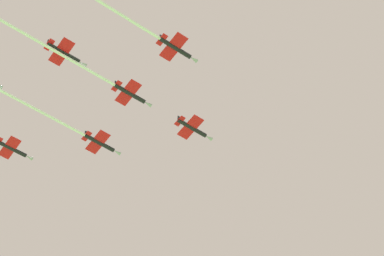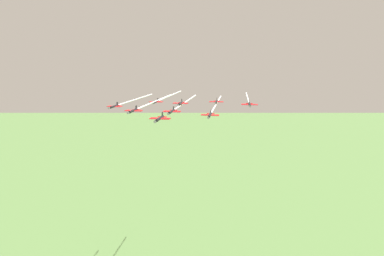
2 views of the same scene
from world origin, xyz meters
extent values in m
cylinder|color=black|center=(-5.96, 2.82, 148.37)|extent=(1.13, 8.93, 1.09)
cone|color=#9EA3AD|center=(-5.93, -2.63, 148.37)|extent=(1.05, 1.99, 1.04)
cube|color=red|center=(-5.96, 3.32, 148.32)|extent=(7.95, 3.21, 0.18)
cube|color=red|center=(-5.98, 6.73, 148.37)|extent=(3.38, 1.41, 0.18)
cube|color=black|center=(-5.98, 6.65, 149.27)|extent=(0.17, 1.59, 1.79)
cylinder|color=black|center=(11.55, 20.51, 147.16)|extent=(1.13, 8.93, 1.09)
cone|color=#9EA3AD|center=(11.58, 15.05, 147.16)|extent=(1.05, 1.99, 1.04)
cube|color=red|center=(11.55, 21.00, 147.11)|extent=(7.95, 3.21, 0.18)
cube|color=red|center=(11.53, 24.42, 147.16)|extent=(3.38, 1.41, 0.18)
cube|color=black|center=(11.53, 24.34, 148.06)|extent=(0.17, 1.59, 1.79)
cylinder|color=white|center=(11.35, 61.54, 147.16)|extent=(1.12, 73.13, 0.76)
cylinder|color=black|center=(-23.64, 20.34, 148.15)|extent=(1.13, 8.93, 1.09)
cone|color=#9EA3AD|center=(-23.61, 14.88, 148.15)|extent=(1.05, 1.99, 1.04)
cube|color=red|center=(-23.64, 20.83, 148.10)|extent=(7.95, 3.21, 0.18)
cube|color=red|center=(-23.66, 24.25, 148.15)|extent=(3.38, 1.41, 0.18)
cube|color=black|center=(-23.66, 24.17, 149.05)|extent=(0.17, 1.59, 1.79)
cylinder|color=white|center=(-23.82, 57.77, 148.15)|extent=(1.08, 65.94, 0.76)
cylinder|color=black|center=(-6.05, 22.18, 147.97)|extent=(1.13, 8.93, 1.09)
cone|color=#9EA3AD|center=(-6.03, 16.72, 147.97)|extent=(1.05, 1.99, 1.04)
cube|color=red|center=(-6.05, 22.68, 147.93)|extent=(7.95, 3.21, 0.18)
cube|color=red|center=(-6.07, 26.09, 147.97)|extent=(3.38, 1.41, 0.18)
cube|color=black|center=(-6.07, 26.01, 148.87)|extent=(0.17, 1.59, 1.79)
cylinder|color=white|center=(-6.24, 60.10, 147.97)|extent=(1.09, 66.91, 0.76)
cylinder|color=black|center=(29.06, 38.19, 149.78)|extent=(1.13, 8.93, 1.09)
cone|color=#9EA3AD|center=(29.09, 32.73, 149.78)|extent=(1.05, 1.99, 1.04)
cube|color=red|center=(29.06, 38.68, 149.74)|extent=(7.95, 3.21, 0.18)
cube|color=red|center=(29.05, 42.10, 149.78)|extent=(3.38, 1.41, 0.18)
cube|color=black|center=(29.05, 42.02, 150.68)|extent=(0.17, 1.59, 1.79)
cylinder|color=white|center=(28.91, 70.74, 149.78)|extent=(1.04, 56.18, 0.76)
cylinder|color=black|center=(-41.32, 37.85, 147.20)|extent=(1.13, 8.93, 1.09)
cone|color=#9EA3AD|center=(-41.30, 32.39, 147.20)|extent=(1.05, 1.99, 1.04)
cube|color=red|center=(-41.32, 38.34, 147.15)|extent=(7.95, 3.21, 0.18)
cube|color=red|center=(-41.34, 41.76, 147.20)|extent=(3.38, 1.41, 0.18)
cube|color=black|center=(-41.34, 41.68, 148.09)|extent=(0.17, 1.59, 1.79)
cylinder|color=white|center=(-41.49, 72.68, 147.20)|extent=(1.06, 60.74, 0.76)
cylinder|color=black|center=(-6.15, 41.54, 149.17)|extent=(1.13, 8.93, 1.09)
cone|color=#9EA3AD|center=(-6.12, 36.08, 149.17)|extent=(1.05, 1.99, 1.04)
cube|color=red|center=(-6.15, 42.03, 149.12)|extent=(7.95, 3.21, 0.18)
cube|color=red|center=(-6.16, 45.45, 149.17)|extent=(3.38, 1.41, 0.18)
cube|color=black|center=(-6.16, 45.37, 150.06)|extent=(0.17, 1.59, 1.79)
cylinder|color=black|center=(11.38, 55.70, 148.52)|extent=(1.13, 8.93, 1.09)
cone|color=#9EA3AD|center=(11.41, 50.24, 148.52)|extent=(1.05, 1.99, 1.04)
cube|color=red|center=(11.38, 56.20, 148.47)|extent=(7.95, 3.21, 0.18)
cube|color=red|center=(11.36, 59.61, 148.52)|extent=(3.38, 1.41, 0.18)
cube|color=black|center=(11.36, 59.53, 149.41)|extent=(0.17, 1.59, 1.79)
cylinder|color=black|center=(-23.81, 55.53, 147.73)|extent=(1.13, 8.93, 1.09)
cone|color=#9EA3AD|center=(-23.78, 50.07, 147.73)|extent=(1.05, 1.99, 1.04)
cube|color=red|center=(-23.81, 56.03, 147.68)|extent=(7.95, 3.21, 0.18)
cube|color=red|center=(-23.83, 59.44, 147.73)|extent=(3.38, 1.41, 0.18)
cube|color=black|center=(-23.83, 59.36, 148.62)|extent=(0.17, 1.59, 1.79)
cylinder|color=white|center=(-23.99, 93.44, 147.73)|extent=(1.09, 66.90, 0.76)
camera|label=1|loc=(-97.52, 67.89, 1.56)|focal=65.83mm
camera|label=2|loc=(23.47, -95.50, 167.91)|focal=25.28mm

